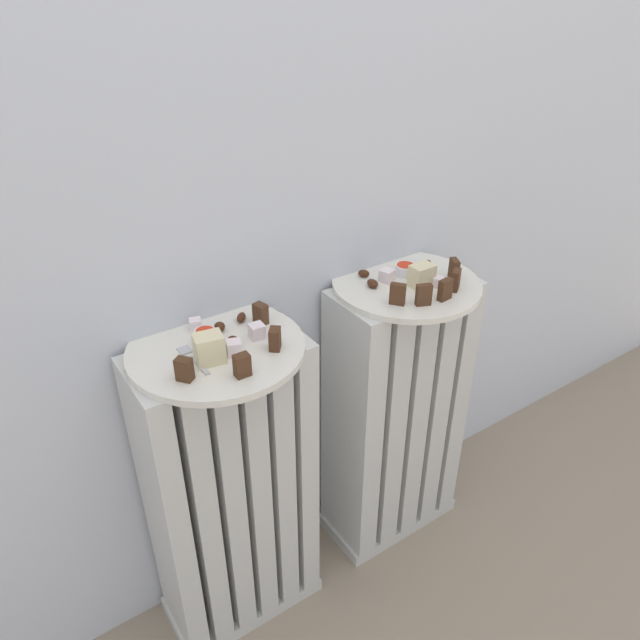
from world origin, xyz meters
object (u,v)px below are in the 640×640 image
object	(u,v)px
radiator_left	(232,494)
fork	(192,358)
radiator_right	(395,417)
plate_right	(406,284)
jam_bowl_right	(405,269)
plate_left	(216,349)
jam_bowl_left	(206,336)

from	to	relation	value
radiator_left	fork	world-z (taller)	fork
radiator_right	fork	size ratio (longest dim) A/B	7.05
radiator_right	plate_right	world-z (taller)	plate_right
radiator_right	jam_bowl_right	world-z (taller)	jam_bowl_right
plate_left	plate_right	world-z (taller)	same
jam_bowl_right	fork	world-z (taller)	jam_bowl_right
radiator_left	radiator_right	distance (m)	0.41
fork	radiator_left	bearing A→B (deg)	16.31
plate_left	jam_bowl_right	world-z (taller)	jam_bowl_right
fork	plate_right	bearing A→B (deg)	1.74
radiator_left	jam_bowl_left	bearing A→B (deg)	129.99
radiator_left	plate_right	world-z (taller)	plate_right
jam_bowl_left	jam_bowl_right	distance (m)	0.44
radiator_right	plate_left	bearing A→B (deg)	-180.00
radiator_left	plate_right	bearing A→B (deg)	0.00
jam_bowl_left	fork	distance (m)	0.05
jam_bowl_left	fork	world-z (taller)	jam_bowl_left
plate_right	jam_bowl_left	distance (m)	0.42
radiator_right	jam_bowl_right	distance (m)	0.36
plate_right	fork	world-z (taller)	fork
jam_bowl_left	plate_right	bearing A→B (deg)	-1.77
radiator_left	plate_right	distance (m)	0.53
radiator_right	plate_left	world-z (taller)	plate_left
radiator_right	fork	bearing A→B (deg)	-178.26
plate_left	fork	distance (m)	0.05
radiator_left	fork	size ratio (longest dim) A/B	7.05
radiator_left	jam_bowl_right	size ratio (longest dim) A/B	15.80
jam_bowl_left	fork	size ratio (longest dim) A/B	0.39
radiator_right	plate_left	size ratio (longest dim) A/B	2.23
plate_left	fork	world-z (taller)	fork
plate_left	plate_right	xyz separation A→B (m)	(0.41, 0.00, 0.00)
jam_bowl_right	plate_right	bearing A→B (deg)	-124.48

